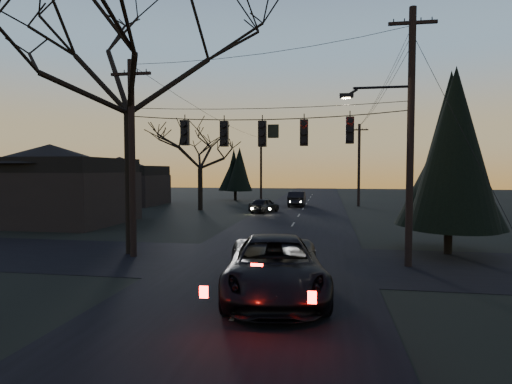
% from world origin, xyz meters
% --- Properties ---
extents(ground_plane, '(160.00, 160.00, 0.00)m').
position_xyz_m(ground_plane, '(0.00, 0.00, 0.00)').
color(ground_plane, black).
extents(main_road, '(8.00, 120.00, 0.02)m').
position_xyz_m(main_road, '(0.00, 20.00, 0.01)').
color(main_road, black).
rests_on(main_road, ground).
extents(cross_road, '(60.00, 7.00, 0.02)m').
position_xyz_m(cross_road, '(0.00, 10.00, 0.01)').
color(cross_road, black).
rests_on(cross_road, ground).
extents(utility_pole_right, '(5.00, 0.30, 10.00)m').
position_xyz_m(utility_pole_right, '(5.50, 10.00, 0.00)').
color(utility_pole_right, black).
rests_on(utility_pole_right, ground).
extents(utility_pole_left, '(1.80, 0.30, 8.50)m').
position_xyz_m(utility_pole_left, '(-6.00, 10.00, 0.00)').
color(utility_pole_left, black).
rests_on(utility_pole_left, ground).
extents(utility_pole_far_r, '(1.80, 0.30, 8.50)m').
position_xyz_m(utility_pole_far_r, '(5.50, 38.00, 0.00)').
color(utility_pole_far_r, black).
rests_on(utility_pole_far_r, ground).
extents(utility_pole_far_l, '(0.30, 0.30, 8.00)m').
position_xyz_m(utility_pole_far_l, '(-6.00, 46.00, 0.00)').
color(utility_pole_far_l, black).
rests_on(utility_pole_far_l, ground).
extents(span_signal_assembly, '(11.50, 0.44, 1.50)m').
position_xyz_m(span_signal_assembly, '(-0.24, 10.00, 5.32)').
color(span_signal_assembly, black).
rests_on(span_signal_assembly, ground).
extents(bare_tree_left, '(10.25, 10.25, 12.61)m').
position_xyz_m(bare_tree_left, '(-6.41, 10.60, 8.82)').
color(bare_tree_left, black).
rests_on(bare_tree_left, ground).
extents(evergreen_right, '(4.20, 4.20, 7.15)m').
position_xyz_m(evergreen_right, '(7.72, 12.90, 4.17)').
color(evergreen_right, black).
rests_on(evergreen_right, ground).
extents(bare_tree_dist, '(6.52, 6.52, 7.89)m').
position_xyz_m(bare_tree_dist, '(-9.51, 31.39, 5.51)').
color(bare_tree_dist, black).
rests_on(bare_tree_dist, ground).
extents(evergreen_dist, '(3.15, 3.15, 6.03)m').
position_xyz_m(evergreen_dist, '(-8.97, 44.34, 3.60)').
color(evergreen_dist, black).
rests_on(evergreen_dist, ground).
extents(house_left_near, '(10.00, 8.00, 5.60)m').
position_xyz_m(house_left_near, '(-17.00, 20.00, 2.80)').
color(house_left_near, black).
rests_on(house_left_near, ground).
extents(house_left_far, '(9.00, 7.00, 5.20)m').
position_xyz_m(house_left_far, '(-20.00, 36.00, 2.60)').
color(house_left_far, black).
rests_on(house_left_far, ground).
extents(suv_near, '(3.72, 6.60, 1.74)m').
position_xyz_m(suv_near, '(0.80, 5.27, 0.87)').
color(suv_near, black).
rests_on(suv_near, ground).
extents(sedan_oncoming_a, '(2.61, 4.04, 1.28)m').
position_xyz_m(sedan_oncoming_a, '(-3.20, 29.95, 0.64)').
color(sedan_oncoming_a, black).
rests_on(sedan_oncoming_a, ground).
extents(sedan_oncoming_b, '(1.66, 4.70, 1.54)m').
position_xyz_m(sedan_oncoming_b, '(-0.80, 36.99, 0.77)').
color(sedan_oncoming_b, black).
rests_on(sedan_oncoming_b, ground).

